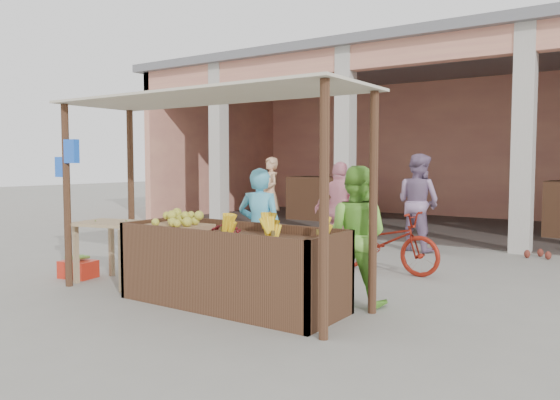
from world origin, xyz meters
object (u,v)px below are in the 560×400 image
Objects in this scene: fruit_stall at (231,270)px; side_table at (116,232)px; motorcycle at (383,240)px; red_crate at (78,269)px; vendor_green at (355,232)px; vendor_blue at (260,225)px.

side_table is at bearing 179.89° from fruit_stall.
motorcycle is at bearing 76.18° from fruit_stall.
fruit_stall is 2.26× the size of side_table.
vendor_green is (3.82, 0.91, 0.71)m from red_crate.
vendor_blue is (-0.18, 0.80, 0.42)m from fruit_stall.
motorcycle reaches higher than side_table.
fruit_stall is at bearing -14.04° from side_table.
red_crate is 3.99m from vendor_green.
red_crate is (-2.70, -0.06, -0.28)m from fruit_stall.
red_crate is (-0.73, -0.07, -0.56)m from side_table.
vendor_blue is at bearing 9.21° from red_crate.
vendor_green reaches higher than motorcycle.
vendor_blue is (1.78, 0.79, 0.14)m from side_table.
fruit_stall is 1.57× the size of vendor_green.
vendor_blue is 1.31m from vendor_green.
motorcycle is (0.66, 2.70, 0.07)m from fruit_stall.
motorcycle is at bearing -132.18° from vendor_blue.
vendor_green is (3.09, 0.84, 0.14)m from side_table.
side_table is at bearing 5.85° from vendor_blue.
fruit_stall is 5.62× the size of red_crate.
vendor_blue reaches higher than motorcycle.
fruit_stall is 2.71m from red_crate.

